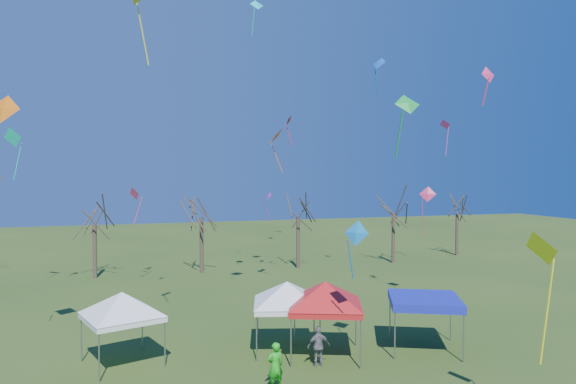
% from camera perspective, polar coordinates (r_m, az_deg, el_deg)
% --- Properties ---
extents(ground, '(140.00, 140.00, 0.00)m').
position_cam_1_polar(ground, '(21.83, 6.05, -20.25)').
color(ground, '#2E4917').
rests_on(ground, ground).
extents(tree_1, '(3.42, 3.42, 7.54)m').
position_cam_1_polar(tree_1, '(43.39, -20.73, -1.39)').
color(tree_1, '#3D2D21').
rests_on(tree_1, ground).
extents(tree_2, '(3.71, 3.71, 8.18)m').
position_cam_1_polar(tree_2, '(43.37, -9.61, -0.63)').
color(tree_2, '#3D2D21').
rests_on(tree_2, ground).
extents(tree_3, '(3.59, 3.59, 7.91)m').
position_cam_1_polar(tree_3, '(44.91, 1.13, -0.79)').
color(tree_3, '#3D2D21').
rests_on(tree_3, ground).
extents(tree_4, '(3.58, 3.58, 7.89)m').
position_cam_1_polar(tree_4, '(48.59, 11.65, -0.64)').
color(tree_4, '#3D2D21').
rests_on(tree_4, ground).
extents(tree_5, '(3.39, 3.39, 7.46)m').
position_cam_1_polar(tree_5, '(54.79, 18.31, -0.75)').
color(tree_5, '#3D2D21').
rests_on(tree_5, ground).
extents(tent_white_west, '(3.93, 3.93, 3.66)m').
position_cam_1_polar(tent_white_west, '(23.71, -17.97, -11.04)').
color(tent_white_west, gray).
rests_on(tent_white_west, ground).
extents(tent_white_mid, '(4.11, 4.11, 3.75)m').
position_cam_1_polar(tent_white_mid, '(24.36, -0.10, -10.42)').
color(tent_white_mid, gray).
rests_on(tent_white_mid, ground).
extents(tent_red, '(4.18, 4.18, 3.94)m').
position_cam_1_polar(tent_red, '(23.62, 4.19, -10.43)').
color(tent_red, gray).
rests_on(tent_red, ground).
extents(tent_blue, '(4.19, 4.19, 2.50)m').
position_cam_1_polar(tent_blue, '(25.42, 14.93, -11.64)').
color(tent_blue, gray).
rests_on(tent_blue, ground).
extents(person_grey, '(1.02, 0.45, 1.72)m').
position_cam_1_polar(person_grey, '(23.03, 3.42, -16.75)').
color(person_grey, slate).
rests_on(person_grey, ground).
extents(person_green, '(0.74, 0.57, 1.82)m').
position_cam_1_polar(person_green, '(20.74, -1.43, -18.76)').
color(person_green, green).
rests_on(person_green, ground).
extents(kite_19, '(0.80, 0.95, 2.26)m').
position_cam_1_polar(kite_19, '(37.98, 0.05, 7.88)').
color(kite_19, red).
rests_on(kite_19, ground).
extents(kite_18, '(0.84, 0.97, 2.08)m').
position_cam_1_polar(kite_18, '(27.93, 10.06, 13.84)').
color(kite_18, blue).
rests_on(kite_18, ground).
extents(kite_14, '(1.53, 1.19, 3.63)m').
position_cam_1_polar(kite_14, '(24.72, -29.09, 8.03)').
color(kite_14, orange).
rests_on(kite_14, ground).
extents(kite_2, '(1.54, 1.32, 3.53)m').
position_cam_1_polar(kite_2, '(38.70, -28.24, 5.37)').
color(kite_2, '#0DD1AD').
rests_on(kite_2, ground).
extents(kite_1, '(0.93, 1.02, 2.33)m').
position_cam_1_polar(kite_1, '(19.95, 7.58, -4.62)').
color(kite_1, '#1276C5').
rests_on(kite_1, ground).
extents(kite_11, '(1.46, 1.70, 3.09)m').
position_cam_1_polar(kite_11, '(34.83, -1.36, 6.26)').
color(kite_11, '#F34E0C').
rests_on(kite_11, ground).
extents(kite_5, '(0.76, 1.28, 4.12)m').
position_cam_1_polar(kite_5, '(17.73, 26.43, -5.73)').
color(kite_5, '#FDFE1A').
rests_on(kite_5, ground).
extents(kite_12, '(1.02, 1.20, 3.14)m').
position_cam_1_polar(kite_12, '(45.79, 17.08, 7.13)').
color(kite_12, '#ED34AA').
rests_on(kite_12, ground).
extents(kite_17, '(1.10, 1.01, 3.24)m').
position_cam_1_polar(kite_17, '(33.61, 15.23, -0.32)').
color(kite_17, '#DA3061').
rests_on(kite_17, ground).
extents(kite_27, '(1.05, 0.76, 2.39)m').
position_cam_1_polar(kite_27, '(19.51, 13.10, 9.45)').
color(kite_27, green).
rests_on(kite_27, ground).
extents(kite_25, '(0.83, 0.44, 1.79)m').
position_cam_1_polar(kite_25, '(24.99, 21.37, 12.00)').
color(kite_25, '#F0356F').
rests_on(kite_25, ground).
extents(kite_22, '(0.83, 0.92, 2.51)m').
position_cam_1_polar(kite_22, '(43.26, -2.20, -0.57)').
color(kite_22, purple).
rests_on(kite_22, ground).
extents(kite_24, '(0.98, 0.72, 2.31)m').
position_cam_1_polar(kite_24, '(34.24, -3.52, 20.02)').
color(kite_24, '#0ED4D4').
rests_on(kite_24, ground).
extents(kite_13, '(1.05, 1.16, 2.72)m').
position_cam_1_polar(kite_13, '(39.30, -16.65, -0.20)').
color(kite_13, '#ED346C').
rests_on(kite_13, ground).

